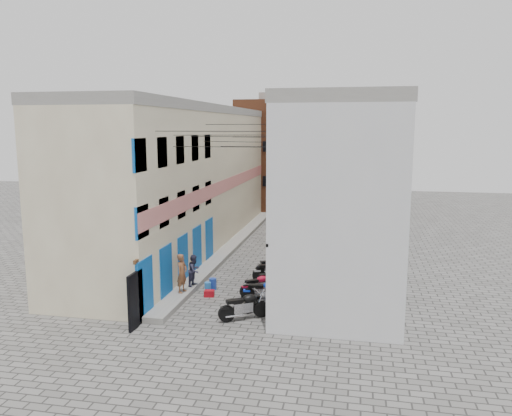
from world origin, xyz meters
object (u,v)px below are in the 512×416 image
Objects in this scene: motorcycle_d at (258,284)px; motorcycle_e at (273,278)px; motorcycle_c at (265,290)px; water_jug_near at (208,287)px; motorcycle_g at (273,265)px; red_crate at (209,293)px; motorcycle_b at (261,300)px; person_a at (182,273)px; motorcycle_a at (244,305)px; motorcycle_f at (273,269)px; person_b at (194,270)px; water_jug_far at (213,284)px.

motorcycle_d is 0.94× the size of motorcycle_e.
water_jug_near is (-2.89, 0.92, -0.36)m from motorcycle_c.
motorcycle_g is 4.46m from red_crate.
motorcycle_d reaches higher than motorcycle_b.
water_jug_near is (-2.40, -0.09, -0.30)m from motorcycle_d.
person_a is at bearing -101.87° from motorcycle_e.
motorcycle_e is at bearing 141.28° from motorcycle_a.
water_jug_near is (-2.74, -2.27, -0.38)m from motorcycle_f.
motorcycle_f is at bearing 175.47° from motorcycle_c.
water_jug_near is at bearing -127.44° from motorcycle_d.
person_a is at bearing -179.53° from person_b.
person_a is at bearing -152.61° from motorcycle_a.
red_crate is (-2.34, -3.78, -0.43)m from motorcycle_g.
motorcycle_e is 1.27m from motorcycle_f.
motorcycle_f is (-0.17, 1.25, 0.04)m from motorcycle_e.
motorcycle_d is 3.12m from person_b.
motorcycle_f reaches higher than motorcycle_c.
person_a is (-3.50, -4.14, 0.57)m from motorcycle_g.
person_b is at bearing -113.44° from motorcycle_c.
motorcycle_g is at bearing 51.71° from water_jug_near.
motorcycle_a reaches higher than water_jug_far.
red_crate is (-2.69, 1.33, -0.35)m from motorcycle_b.
motorcycle_a reaches higher than red_crate.
motorcycle_e is 4.32m from person_a.
motorcycle_e is 3.73m from person_b.
motorcycle_b is at bearing -26.36° from red_crate.
motorcycle_d is 3.52m from person_a.
person_a reaches higher than motorcycle_g.
motorcycle_a is at bearing -120.45° from person_b.
person_a reaches higher than person_b.
person_b is at bearing -1.27° from person_a.
motorcycle_d is 3.16m from motorcycle_g.
person_b reaches higher than motorcycle_e.
motorcycle_a is 1.28× the size of motorcycle_b.
motorcycle_b is at bearing 123.08° from motorcycle_a.
red_crate is (1.16, 0.36, -1.00)m from person_a.
motorcycle_f is 1.44× the size of person_b.
motorcycle_f is (-0.17, 4.13, 0.13)m from motorcycle_b.
motorcycle_e reaches higher than motorcycle_d.
person_b reaches higher than red_crate.
motorcycle_e is 4.17× the size of water_jug_near.
motorcycle_a is at bearing -108.97° from person_a.
person_b is at bearing -158.68° from water_jug_far.
motorcycle_e is 2.87m from water_jug_far.
motorcycle_g reaches higher than motorcycle_d.
motorcycle_a is 4.07m from water_jug_far.
water_jug_near is (-2.91, -1.02, -0.34)m from motorcycle_e.
motorcycle_g is 4.53m from person_b.
red_crate is at bearing -83.45° from water_jug_far.
person_a is (-3.34, 2.02, 0.51)m from motorcycle_a.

